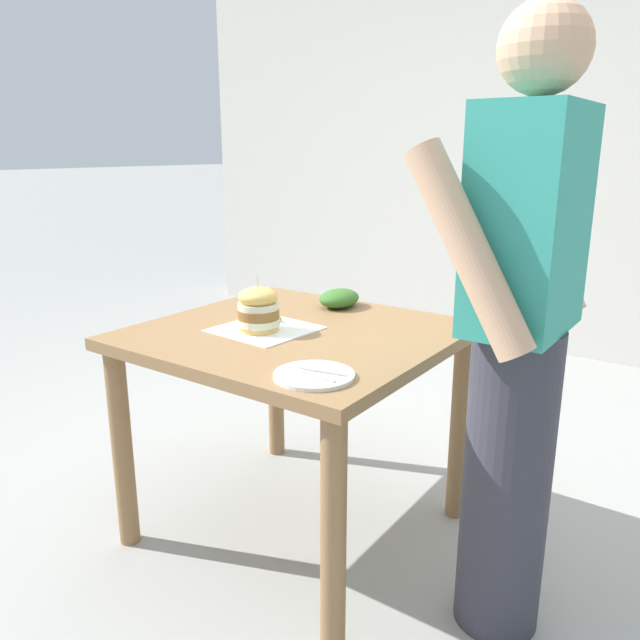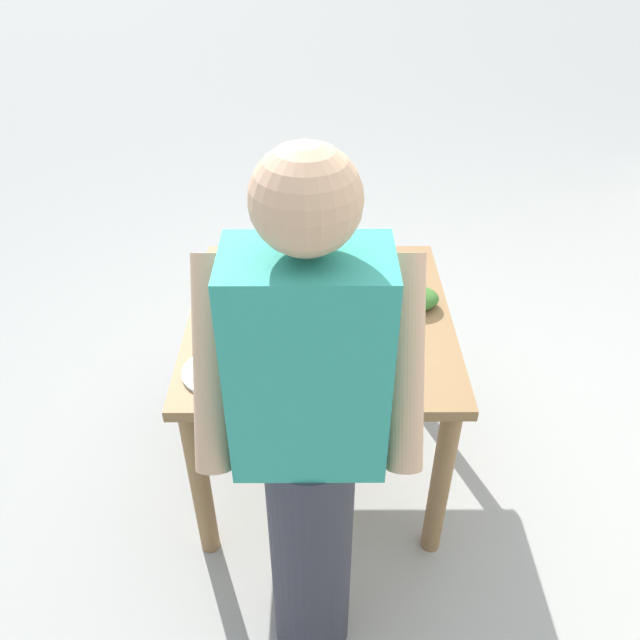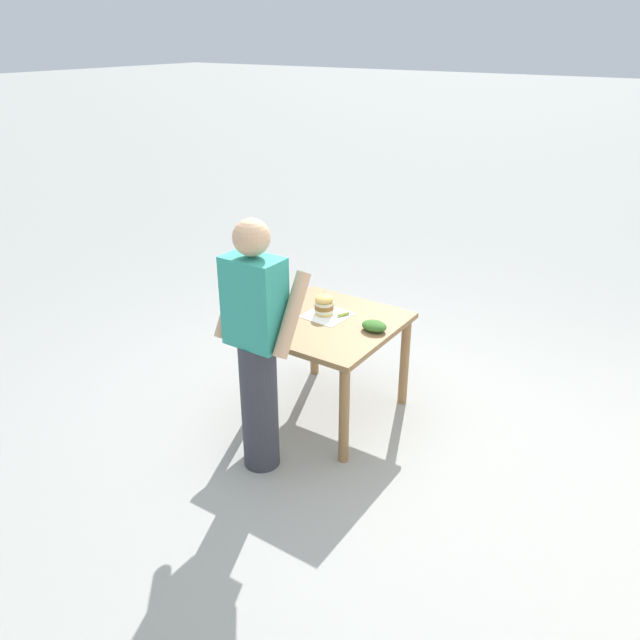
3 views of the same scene
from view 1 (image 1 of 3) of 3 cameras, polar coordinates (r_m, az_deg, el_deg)
ground_plane at (r=2.44m, az=-2.02°, el=-18.34°), size 80.00×80.00×0.00m
patio_table at (r=2.15m, az=-2.18°, el=-4.06°), size 0.95×0.99×0.76m
serving_paper at (r=2.12m, az=-5.03°, el=-0.84°), size 0.32×0.32×0.00m
sandwich at (r=2.08m, az=-5.66°, el=1.01°), size 0.14×0.14×0.19m
pickle_spear at (r=2.22m, az=-4.28°, el=0.35°), size 0.06×0.09×0.02m
side_plate_with_forks at (r=1.67m, az=-0.56°, el=-5.07°), size 0.22×0.22×0.02m
side_salad at (r=2.41m, az=1.77°, el=2.01°), size 0.18×0.14×0.07m
diner_across_table at (r=1.71m, az=17.62°, el=-1.21°), size 0.55×0.35×1.69m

